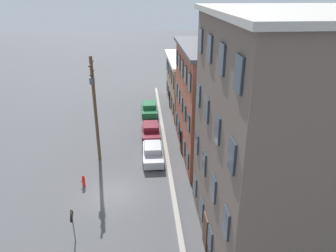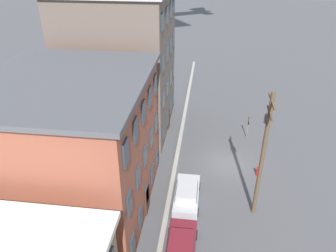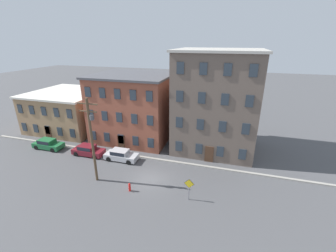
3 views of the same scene
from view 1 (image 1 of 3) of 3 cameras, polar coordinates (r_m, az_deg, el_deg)
ground_plane at (r=26.34m, az=-9.20°, el=-11.56°), size 200.00×200.00×0.00m
kerb_strip at (r=26.27m, az=0.80°, el=-11.11°), size 56.00×0.36×0.16m
apartment_corner at (r=43.81m, az=7.88°, el=7.60°), size 12.23×11.91×6.55m
apartment_midblock at (r=31.10m, az=11.64°, el=4.36°), size 11.91×10.42×10.18m
apartment_far at (r=19.37m, az=21.24°, el=-2.62°), size 11.33×9.89×13.90m
car_green at (r=41.28m, az=-3.26°, el=3.11°), size 4.40×1.92×1.43m
car_maroon at (r=34.91m, az=-3.01°, el=-0.74°), size 4.40×1.92×1.43m
car_silver at (r=30.38m, az=-2.66°, el=-4.57°), size 4.40×1.92×1.43m
caution_sign at (r=21.76m, az=-16.33°, el=-15.50°), size 1.01×0.08×2.42m
utility_pole at (r=29.22m, az=-12.63°, el=3.65°), size 2.40×0.44×9.60m
fire_hydrant at (r=27.49m, az=-14.50°, el=-9.23°), size 0.24×0.34×0.96m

